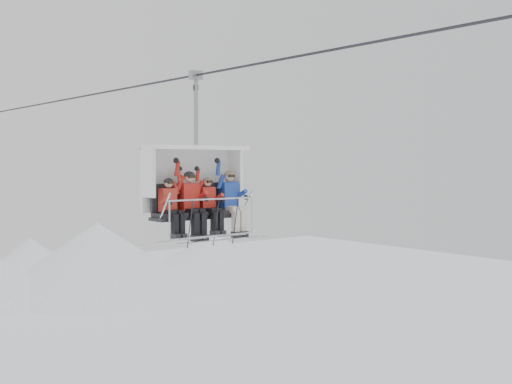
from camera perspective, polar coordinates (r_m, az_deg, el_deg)
haul_cable at (r=14.03m, az=0.00°, el=11.31°), size 0.06×50.00×0.06m
chairlift_carrier at (r=15.81m, az=-5.61°, el=0.95°), size 2.61×1.17×3.98m
skier_far_left at (r=15.11m, az=-7.59°, el=-1.21°), size 0.38×1.69×1.52m
skier_center_left at (r=15.44m, az=-5.79°, el=-0.86°), size 0.45×1.69×1.75m
skier_center_right at (r=15.73m, az=-4.14°, el=-1.04°), size 0.38×1.69×1.52m
skier_far_right at (r=16.13m, az=-2.25°, el=-0.70°), size 0.45×1.69×1.75m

